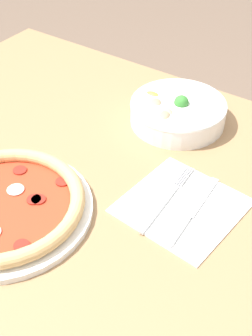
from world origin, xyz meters
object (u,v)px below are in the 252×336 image
object	(u,v)px
fork	(167,199)
knife	(192,213)
pizza	(4,205)
bowl	(178,111)

from	to	relation	value
fork	knife	xyz separation A→B (m)	(0.05, -0.01, -0.00)
pizza	bowl	bearing A→B (deg)	74.78
pizza	bowl	xyz separation A→B (m)	(0.11, 0.41, 0.01)
pizza	knife	world-z (taller)	pizza
bowl	knife	world-z (taller)	bowl
pizza	fork	size ratio (longest dim) A/B	1.61
knife	bowl	bearing A→B (deg)	31.57
pizza	bowl	size ratio (longest dim) A/B	1.49
bowl	fork	bearing A→B (deg)	-64.26
pizza	knife	distance (m)	0.33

